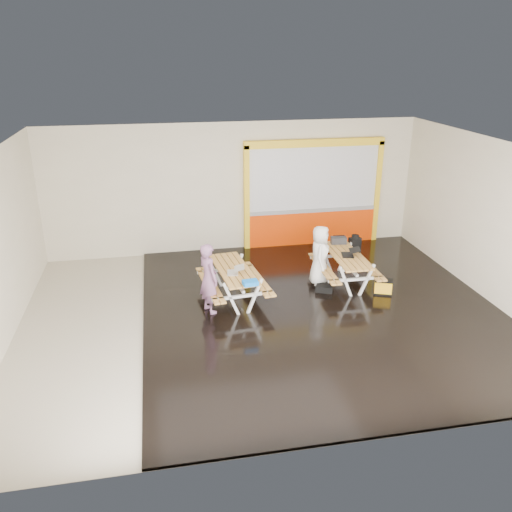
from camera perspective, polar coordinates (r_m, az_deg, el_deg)
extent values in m
cube|color=beige|center=(11.13, 0.89, -6.50)|extent=(10.00, 8.00, 0.01)
cube|color=white|center=(9.96, 1.01, 11.59)|extent=(10.00, 8.00, 0.01)
cube|color=beige|center=(14.19, -2.42, 7.38)|extent=(10.00, 0.01, 3.50)
cube|color=beige|center=(6.90, 7.90, -9.02)|extent=(10.00, 0.01, 3.50)
cube|color=beige|center=(12.41, 24.24, 3.34)|extent=(0.01, 8.00, 3.50)
cube|color=black|center=(11.41, 7.08, -5.76)|extent=(7.50, 7.98, 0.05)
cube|color=#ED3B02|center=(14.95, 6.08, 3.03)|extent=(3.60, 0.12, 1.00)
cube|color=gray|center=(14.79, 6.16, 4.97)|extent=(3.60, 0.14, 0.10)
cube|color=silver|center=(14.56, 6.29, 8.42)|extent=(3.60, 0.08, 1.72)
cube|color=yellow|center=(14.23, -1.02, 6.20)|extent=(0.14, 0.16, 2.90)
cube|color=yellow|center=(15.31, 12.99, 6.75)|extent=(0.14, 0.16, 2.90)
cube|color=yellow|center=(14.36, 6.47, 12.13)|extent=(3.88, 0.16, 0.20)
cube|color=gold|center=(11.38, -3.80, -1.62)|extent=(0.34, 1.94, 0.04)
cube|color=gold|center=(11.41, -3.13, -1.54)|extent=(0.34, 1.94, 0.04)
cube|color=gold|center=(11.44, -2.46, -1.46)|extent=(0.34, 1.94, 0.04)
cube|color=gold|center=(11.47, -1.80, -1.38)|extent=(0.34, 1.94, 0.04)
cube|color=gold|center=(11.51, -1.14, -1.30)|extent=(0.34, 1.94, 0.04)
cube|color=white|center=(10.88, -2.71, -4.74)|extent=(0.36, 0.10, 0.78)
cube|color=white|center=(11.00, -0.16, -4.40)|extent=(0.36, 0.10, 0.78)
cube|color=white|center=(10.92, -1.43, -4.36)|extent=(1.33, 0.21, 0.06)
cube|color=white|center=(10.81, -1.44, -3.16)|extent=(0.66, 0.13, 0.06)
cube|color=white|center=(12.18, -4.49, -1.78)|extent=(0.36, 0.10, 0.78)
cube|color=white|center=(12.29, -2.20, -1.51)|extent=(0.36, 0.10, 0.78)
cube|color=white|center=(12.21, -3.34, -1.46)|extent=(1.33, 0.21, 0.06)
cube|color=white|center=(12.12, -3.37, -0.36)|extent=(0.66, 0.13, 0.06)
cube|color=white|center=(11.52, -2.45, -2.35)|extent=(0.23, 1.59, 0.06)
cube|color=gold|center=(11.43, -5.34, -3.15)|extent=(0.33, 1.94, 0.04)
cube|color=gold|center=(11.46, -4.70, -3.07)|extent=(0.33, 1.94, 0.04)
cube|color=gold|center=(11.67, -0.22, -2.50)|extent=(0.33, 1.94, 0.04)
cube|color=gold|center=(11.71, 0.40, -2.42)|extent=(0.33, 1.94, 0.04)
cube|color=gold|center=(12.33, 8.60, 0.00)|extent=(0.14, 1.90, 0.04)
cube|color=gold|center=(12.38, 9.20, 0.04)|extent=(0.14, 1.90, 0.04)
cube|color=gold|center=(12.42, 9.78, 0.08)|extent=(0.14, 1.90, 0.04)
cube|color=gold|center=(12.46, 10.37, 0.12)|extent=(0.14, 1.90, 0.04)
cube|color=gold|center=(12.51, 10.95, 0.16)|extent=(0.14, 1.90, 0.04)
cube|color=white|center=(11.85, 9.71, -2.78)|extent=(0.35, 0.06, 0.76)
cube|color=white|center=(12.02, 11.94, -2.59)|extent=(0.35, 0.06, 0.76)
cube|color=white|center=(11.91, 10.85, -2.50)|extent=(1.30, 0.07, 0.06)
cube|color=white|center=(11.81, 10.93, -1.40)|extent=(0.64, 0.07, 0.06)
cube|color=white|center=(13.10, 7.63, -0.22)|extent=(0.35, 0.06, 0.76)
cube|color=white|center=(13.25, 9.66, -0.08)|extent=(0.35, 0.06, 0.76)
cube|color=white|center=(13.16, 8.66, 0.03)|extent=(1.30, 0.07, 0.06)
cube|color=white|center=(13.07, 8.72, 1.03)|extent=(0.64, 0.07, 0.06)
cube|color=white|center=(12.49, 9.73, -0.73)|extent=(0.08, 1.56, 0.06)
cube|color=gold|center=(12.35, 7.13, -1.33)|extent=(0.14, 1.90, 0.04)
cube|color=gold|center=(12.38, 7.70, -1.29)|extent=(0.14, 1.90, 0.04)
cube|color=gold|center=(12.68, 11.65, -0.98)|extent=(0.14, 1.90, 0.04)
cube|color=gold|center=(12.73, 12.19, -0.94)|extent=(0.14, 1.90, 0.04)
imported|color=#7F5477|center=(10.90, -5.18, -2.42)|extent=(0.55, 0.65, 1.52)
imported|color=white|center=(12.19, 6.96, 0.09)|extent=(0.64, 0.79, 1.41)
cube|color=silver|center=(11.20, -2.56, -1.83)|extent=(0.27, 0.36, 0.02)
cube|color=silver|center=(11.16, -1.83, -1.27)|extent=(0.25, 0.35, 0.06)
cube|color=silver|center=(11.16, -1.86, -1.27)|extent=(0.22, 0.31, 0.05)
cube|color=black|center=(12.36, 9.91, 0.11)|extent=(0.34, 0.41, 0.02)
cube|color=black|center=(12.34, 10.69, 0.66)|extent=(0.32, 0.41, 0.07)
cube|color=silver|center=(12.34, 10.67, 0.66)|extent=(0.27, 0.36, 0.06)
cube|color=blue|center=(10.63, -0.61, -2.93)|extent=(0.33, 0.25, 0.09)
cube|color=black|center=(13.06, 8.97, 1.70)|extent=(0.40, 0.24, 0.17)
cylinder|color=black|center=(13.01, 9.00, 2.21)|extent=(0.28, 0.06, 0.02)
cube|color=black|center=(13.32, 10.68, 1.15)|extent=(0.32, 0.24, 0.40)
cylinder|color=black|center=(13.25, 10.74, 2.04)|extent=(0.22, 0.22, 0.10)
cube|color=black|center=(12.15, 7.47, -3.48)|extent=(0.47, 0.42, 0.14)
cube|color=black|center=(12.29, 13.59, -3.90)|extent=(0.47, 0.39, 0.04)
cube|color=#FBAF16|center=(12.23, 13.65, -3.26)|extent=(0.44, 0.36, 0.30)
cube|color=black|center=(12.16, 13.72, -2.58)|extent=(0.47, 0.39, 0.03)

